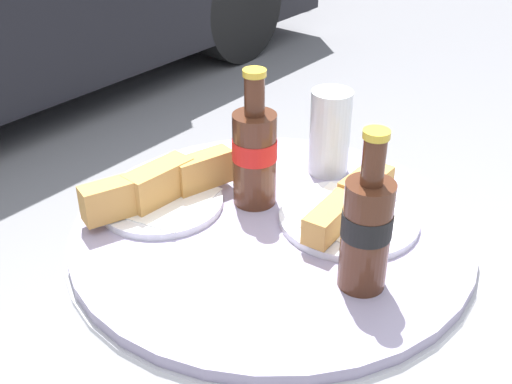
# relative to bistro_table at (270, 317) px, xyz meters

# --- Properties ---
(bistro_table) EXTENTS (0.65, 0.65, 0.74)m
(bistro_table) POSITION_rel_bistro_table_xyz_m (0.00, 0.00, 0.00)
(bistro_table) COLOR #B7B7BC
(bistro_table) RESTS_ON ground_plane
(cola_bottle_left) EXTENTS (0.07, 0.07, 0.24)m
(cola_bottle_left) POSITION_rel_bistro_table_xyz_m (-0.04, -0.19, 0.28)
(cola_bottle_left) COLOR #4C2819
(cola_bottle_left) RESTS_ON bistro_table
(cola_bottle_right) EXTENTS (0.07, 0.07, 0.23)m
(cola_bottle_right) POSITION_rel_bistro_table_xyz_m (0.04, 0.07, 0.28)
(cola_bottle_right) COLOR #4C2819
(cola_bottle_right) RESTS_ON bistro_table
(drinking_glass) EXTENTS (0.07, 0.07, 0.15)m
(drinking_glass) POSITION_rel_bistro_table_xyz_m (0.21, 0.03, 0.26)
(drinking_glass) COLOR black
(drinking_glass) RESTS_ON bistro_table
(lunch_plate_near) EXTENTS (0.27, 0.21, 0.07)m
(lunch_plate_near) POSITION_rel_bistro_table_xyz_m (-0.07, 0.18, 0.22)
(lunch_plate_near) COLOR white
(lunch_plate_near) RESTS_ON bistro_table
(lunch_plate_far) EXTENTS (0.23, 0.22, 0.06)m
(lunch_plate_far) POSITION_rel_bistro_table_xyz_m (0.09, -0.09, 0.21)
(lunch_plate_far) COLOR white
(lunch_plate_far) RESTS_ON bistro_table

